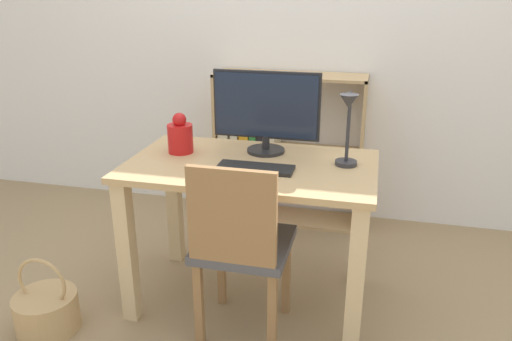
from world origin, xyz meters
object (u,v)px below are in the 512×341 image
vase (180,136)px  chair (241,244)px  desk_lamp (348,124)px  bookshelf (261,145)px  basket (47,310)px  keyboard (255,168)px  monitor (266,109)px

vase → chair: vase is taller
desk_lamp → vase: bearing=176.2°
desk_lamp → chair: (-0.40, -0.31, -0.47)m
desk_lamp → bookshelf: size_ratio=0.35×
bookshelf → basket: bearing=-115.4°
vase → desk_lamp: (0.80, -0.05, 0.13)m
keyboard → vase: (-0.41, 0.15, 0.07)m
monitor → bookshelf: 0.93m
keyboard → bookshelf: size_ratio=0.35×
desk_lamp → monitor: bearing=158.4°
desk_lamp → basket: desk_lamp is taller
desk_lamp → chair: size_ratio=0.40×
chair → bookshelf: 1.28m
chair → bookshelf: (-0.21, 1.26, 0.03)m
keyboard → basket: bearing=-157.1°
desk_lamp → bookshelf: 1.21m
monitor → basket: bearing=-144.3°
desk_lamp → bookshelf: desk_lamp is taller
monitor → desk_lamp: size_ratio=1.50×
keyboard → bookshelf: 1.10m
monitor → desk_lamp: (0.40, -0.16, -0.01)m
monitor → keyboard: bearing=-87.8°
vase → bookshelf: 0.96m
vase → keyboard: bearing=-20.5°
chair → bookshelf: bearing=101.7°
keyboard → chair: size_ratio=0.40×
monitor → desk_lamp: 0.43m
basket → vase: bearing=47.8°
keyboard → basket: keyboard is taller
vase → bookshelf: size_ratio=0.20×
keyboard → bookshelf: (-0.22, 1.05, -0.23)m
monitor → basket: (-0.89, -0.64, -0.85)m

